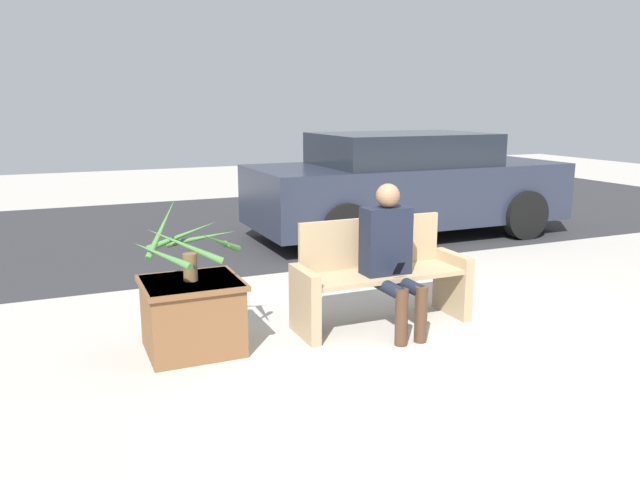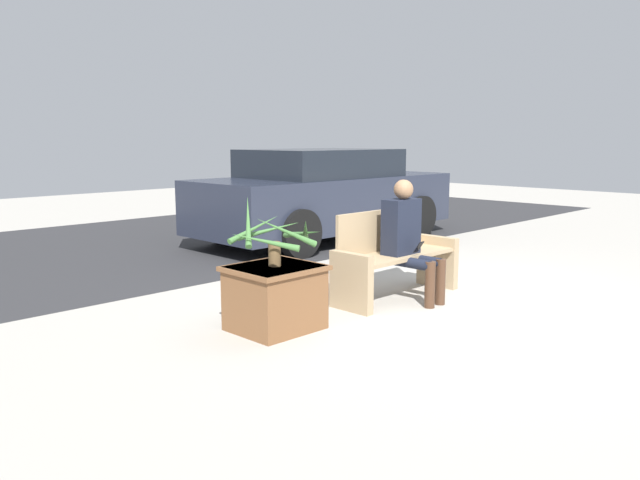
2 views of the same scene
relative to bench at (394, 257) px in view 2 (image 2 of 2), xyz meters
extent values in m
plane|color=#ADA89E|center=(0.18, -0.47, -0.43)|extent=(30.00, 30.00, 0.00)
cube|color=#2D2D30|center=(0.18, 4.93, -0.43)|extent=(20.00, 6.00, 0.01)
cube|color=tan|center=(-0.73, -0.06, -0.14)|extent=(0.09, 0.51, 0.58)
cube|color=tan|center=(0.73, -0.06, -0.14)|extent=(0.09, 0.51, 0.58)
cube|color=tan|center=(0.00, -0.06, 0.03)|extent=(1.38, 0.46, 0.04)
cube|color=tan|center=(0.00, 0.18, 0.27)|extent=(1.38, 0.04, 0.44)
cube|color=black|center=(0.00, -0.09, 0.34)|extent=(0.41, 0.22, 0.58)
sphere|color=#8C6647|center=(0.00, -0.11, 0.73)|extent=(0.20, 0.20, 0.20)
cylinder|color=black|center=(-0.09, -0.31, -0.01)|extent=(0.11, 0.44, 0.11)
cylinder|color=black|center=(0.09, -0.31, -0.01)|extent=(0.11, 0.44, 0.11)
cylinder|color=#472D1E|center=(-0.09, -0.54, -0.19)|extent=(0.10, 0.10, 0.47)
cylinder|color=#472D1E|center=(0.09, -0.54, -0.19)|extent=(0.10, 0.10, 0.47)
cube|color=black|center=(0.00, -0.32, 0.15)|extent=(0.07, 0.09, 0.12)
cube|color=brown|center=(-1.65, 0.02, -0.14)|extent=(0.71, 0.63, 0.57)
cube|color=brown|center=(-1.65, 0.02, 0.12)|extent=(0.76, 0.68, 0.04)
cylinder|color=brown|center=(-1.65, 0.02, 0.25)|extent=(0.11, 0.11, 0.21)
cone|color=#427538|center=(-1.37, -0.03, 0.41)|extent=(0.17, 0.59, 0.16)
cone|color=#427538|center=(-1.50, 0.27, 0.42)|extent=(0.53, 0.35, 0.18)
cone|color=#427538|center=(-1.65, 0.30, 0.45)|extent=(0.57, 0.06, 0.23)
cone|color=#427538|center=(-1.83, 0.16, 0.54)|extent=(0.34, 0.42, 0.42)
cone|color=#427538|center=(-1.89, -0.14, 0.41)|extent=(0.37, 0.52, 0.16)
cone|color=#427538|center=(-1.73, -0.23, 0.48)|extent=(0.54, 0.22, 0.30)
cone|color=#427538|center=(-1.45, -0.17, 0.47)|extent=(0.43, 0.45, 0.27)
cube|color=#232838|center=(2.20, 3.17, 0.21)|extent=(4.59, 1.80, 0.83)
cube|color=black|center=(2.09, 3.17, 0.85)|extent=(2.39, 1.66, 0.44)
cylinder|color=black|center=(3.63, 2.27, -0.08)|extent=(0.70, 0.18, 0.70)
cylinder|color=black|center=(3.63, 4.07, -0.08)|extent=(0.70, 0.18, 0.70)
cylinder|color=black|center=(0.78, 2.27, -0.08)|extent=(0.70, 0.18, 0.70)
cylinder|color=black|center=(0.78, 4.07, -0.08)|extent=(0.70, 0.18, 0.70)
camera|label=1|loc=(-2.58, -4.62, 1.47)|focal=35.00mm
camera|label=2|loc=(-5.16, -4.03, 1.25)|focal=35.00mm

